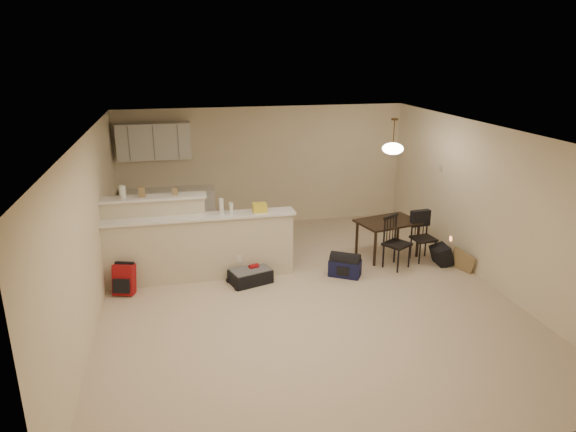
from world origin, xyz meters
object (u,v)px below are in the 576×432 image
object	(u,v)px
black_daypack	(442,255)
suitcase	(250,276)
red_backpack	(124,279)
dining_chair_near	(397,243)
dining_table	(388,225)
dining_chair_far	(424,237)
navy_duffel	(345,268)
pendant_lamp	(393,148)

from	to	relation	value
black_daypack	suitcase	bearing A→B (deg)	94.90
red_backpack	dining_chair_near	bearing A→B (deg)	16.89
dining_table	red_backpack	distance (m)	4.60
dining_chair_far	navy_duffel	bearing A→B (deg)	-174.09
dining_chair_far	black_daypack	xyz separation A→B (m)	(0.25, -0.23, -0.27)
dining_table	dining_chair_near	xyz separation A→B (m)	(-0.05, -0.54, -0.13)
dining_chair_far	red_backpack	distance (m)	5.10
dining_chair_far	black_daypack	world-z (taller)	dining_chair_far
dining_chair_far	red_backpack	size ratio (longest dim) A/B	1.85
dining_table	suitcase	world-z (taller)	dining_table
pendant_lamp	dining_chair_far	xyz separation A→B (m)	(0.54, -0.33, -1.56)
dining_chair_near	red_backpack	xyz separation A→B (m)	(-4.50, -0.03, -0.22)
pendant_lamp	dining_chair_near	world-z (taller)	pendant_lamp
black_daypack	dining_chair_far	bearing A→B (deg)	51.15
dining_chair_near	navy_duffel	xyz separation A→B (m)	(-0.97, -0.14, -0.32)
dining_chair_near	navy_duffel	world-z (taller)	dining_chair_near
suitcase	navy_duffel	bearing A→B (deg)	-20.28
dining_chair_near	black_daypack	xyz separation A→B (m)	(0.84, -0.03, -0.29)
dining_chair_far	navy_duffel	distance (m)	1.63
pendant_lamp	navy_duffel	bearing A→B (deg)	-146.54
suitcase	red_backpack	size ratio (longest dim) A/B	1.36
dining_chair_near	navy_duffel	distance (m)	1.03
dining_chair_near	red_backpack	bearing A→B (deg)	149.62
dining_chair_near	dining_chair_far	xyz separation A→B (m)	(0.60, 0.20, -0.02)
navy_duffel	black_daypack	bearing A→B (deg)	34.96
red_backpack	black_daypack	bearing A→B (deg)	16.52
suitcase	black_daypack	world-z (taller)	black_daypack
pendant_lamp	black_daypack	world-z (taller)	pendant_lamp
dining_chair_far	red_backpack	xyz separation A→B (m)	(-5.09, -0.23, -0.20)
dining_table	dining_chair_near	distance (m)	0.56
pendant_lamp	suitcase	world-z (taller)	pendant_lamp
black_daypack	navy_duffel	bearing A→B (deg)	97.81
dining_chair_near	suitcase	size ratio (longest dim) A/B	1.44
black_daypack	dining_chair_near	bearing A→B (deg)	92.37
red_backpack	pendant_lamp	bearing A→B (deg)	23.62
pendant_lamp	red_backpack	xyz separation A→B (m)	(-4.55, -0.57, -1.76)
dining_chair_near	black_daypack	distance (m)	0.89
navy_duffel	red_backpack	bearing A→B (deg)	-150.29
pendant_lamp	dining_chair_far	world-z (taller)	pendant_lamp
dining_table	suitcase	size ratio (longest dim) A/B	1.90
dining_table	dining_chair_far	distance (m)	0.66
dining_chair_far	suitcase	world-z (taller)	dining_chair_far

